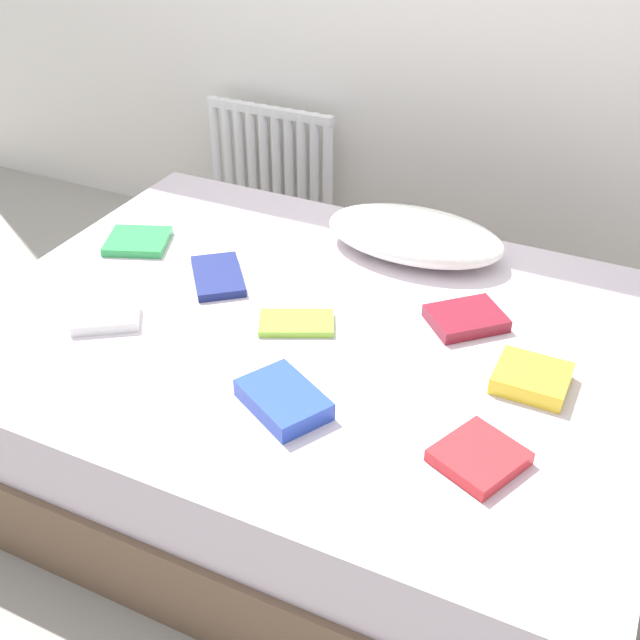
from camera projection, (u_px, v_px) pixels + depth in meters
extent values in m
plane|color=#9E998E|center=(313.00, 449.00, 2.55)|extent=(8.00, 8.00, 0.00)
cube|color=brown|center=(313.00, 416.00, 2.47)|extent=(2.00, 1.50, 0.28)
cube|color=silver|center=(313.00, 353.00, 2.33)|extent=(1.96, 1.46, 0.22)
cylinder|color=white|center=(216.00, 152.00, 3.60)|extent=(0.04, 0.04, 0.52)
cylinder|color=white|center=(228.00, 154.00, 3.58)|extent=(0.04, 0.04, 0.52)
cylinder|color=white|center=(240.00, 157.00, 3.56)|extent=(0.04, 0.04, 0.52)
cylinder|color=white|center=(252.00, 159.00, 3.54)|extent=(0.04, 0.04, 0.52)
cylinder|color=white|center=(264.00, 162.00, 3.51)|extent=(0.04, 0.04, 0.52)
cylinder|color=white|center=(277.00, 164.00, 3.49)|extent=(0.04, 0.04, 0.52)
cylinder|color=white|center=(289.00, 166.00, 3.47)|extent=(0.04, 0.04, 0.52)
cylinder|color=white|center=(302.00, 169.00, 3.45)|extent=(0.04, 0.04, 0.52)
cylinder|color=white|center=(315.00, 171.00, 3.43)|extent=(0.04, 0.04, 0.52)
cylinder|color=white|center=(328.00, 174.00, 3.40)|extent=(0.04, 0.04, 0.52)
cube|color=white|center=(268.00, 111.00, 3.37)|extent=(0.61, 0.04, 0.04)
cube|color=white|center=(272.00, 211.00, 3.64)|extent=(0.61, 0.04, 0.04)
ellipsoid|color=white|center=(414.00, 235.00, 2.58)|extent=(0.60, 0.34, 0.13)
cube|color=yellow|center=(532.00, 378.00, 2.02)|extent=(0.19, 0.17, 0.05)
cube|color=white|center=(106.00, 318.00, 2.26)|extent=(0.23, 0.21, 0.03)
cube|color=navy|center=(218.00, 276.00, 2.46)|extent=(0.27, 0.28, 0.03)
cube|color=#8CC638|center=(296.00, 323.00, 2.25)|extent=(0.25, 0.20, 0.02)
cube|color=red|center=(479.00, 457.00, 1.79)|extent=(0.23, 0.24, 0.03)
cube|color=maroon|center=(466.00, 318.00, 2.25)|extent=(0.26, 0.26, 0.04)
cube|color=#2847B7|center=(283.00, 400.00, 1.95)|extent=(0.27, 0.25, 0.05)
cube|color=green|center=(138.00, 241.00, 2.65)|extent=(0.26, 0.25, 0.03)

